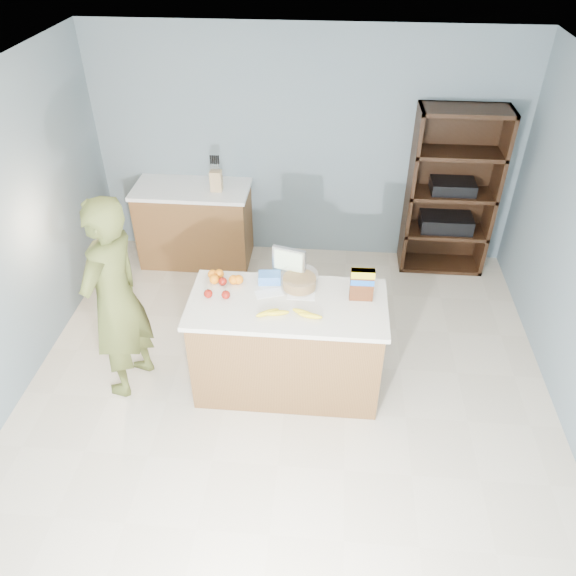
# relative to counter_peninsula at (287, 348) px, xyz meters

# --- Properties ---
(floor) EXTENTS (4.50, 5.00, 0.02)m
(floor) POSITION_rel_counter_peninsula_xyz_m (0.00, -0.30, -0.42)
(floor) COLOR beige
(floor) RESTS_ON ground
(walls) EXTENTS (4.52, 5.02, 2.51)m
(walls) POSITION_rel_counter_peninsula_xyz_m (0.00, -0.30, 1.24)
(walls) COLOR slate
(walls) RESTS_ON ground
(counter_peninsula) EXTENTS (1.56, 0.76, 0.90)m
(counter_peninsula) POSITION_rel_counter_peninsula_xyz_m (0.00, 0.00, 0.00)
(counter_peninsula) COLOR brown
(counter_peninsula) RESTS_ON ground
(back_cabinet) EXTENTS (1.24, 0.62, 0.90)m
(back_cabinet) POSITION_rel_counter_peninsula_xyz_m (-1.20, 1.90, 0.04)
(back_cabinet) COLOR brown
(back_cabinet) RESTS_ON ground
(shelving_unit) EXTENTS (0.90, 0.40, 1.80)m
(shelving_unit) POSITION_rel_counter_peninsula_xyz_m (1.55, 2.05, 0.45)
(shelving_unit) COLOR black
(shelving_unit) RESTS_ON ground
(person) EXTENTS (0.59, 0.74, 1.79)m
(person) POSITION_rel_counter_peninsula_xyz_m (-1.35, -0.08, 0.48)
(person) COLOR #4C5223
(person) RESTS_ON ground
(knife_block) EXTENTS (0.12, 0.10, 0.31)m
(knife_block) POSITION_rel_counter_peninsula_xyz_m (-0.91, 1.85, 0.60)
(knife_block) COLOR tan
(knife_block) RESTS_ON back_cabinet
(envelopes) EXTENTS (0.49, 0.18, 0.00)m
(envelopes) POSITION_rel_counter_peninsula_xyz_m (-0.03, 0.09, 0.49)
(envelopes) COLOR white
(envelopes) RESTS_ON counter_peninsula
(bananas) EXTENTS (0.52, 0.15, 0.04)m
(bananas) POSITION_rel_counter_peninsula_xyz_m (0.03, -0.17, 0.51)
(bananas) COLOR yellow
(bananas) RESTS_ON counter_peninsula
(apples) EXTENTS (0.21, 0.24, 0.07)m
(apples) POSITION_rel_counter_peninsula_xyz_m (-0.55, 0.07, 0.52)
(apples) COLOR maroon
(apples) RESTS_ON counter_peninsula
(oranges) EXTENTS (0.30, 0.16, 0.08)m
(oranges) POSITION_rel_counter_peninsula_xyz_m (-0.54, 0.23, 0.52)
(oranges) COLOR orange
(oranges) RESTS_ON counter_peninsula
(blue_carton) EXTENTS (0.19, 0.14, 0.08)m
(blue_carton) POSITION_rel_counter_peninsula_xyz_m (-0.17, 0.26, 0.52)
(blue_carton) COLOR blue
(blue_carton) RESTS_ON counter_peninsula
(salad_bowl) EXTENTS (0.30, 0.30, 0.13)m
(salad_bowl) POSITION_rel_counter_peninsula_xyz_m (0.08, 0.21, 0.54)
(salad_bowl) COLOR #267219
(salad_bowl) RESTS_ON counter_peninsula
(tv) EXTENTS (0.28, 0.12, 0.28)m
(tv) POSITION_rel_counter_peninsula_xyz_m (-0.02, 0.33, 0.64)
(tv) COLOR silver
(tv) RESTS_ON counter_peninsula
(cereal_box) EXTENTS (0.18, 0.07, 0.27)m
(cereal_box) POSITION_rel_counter_peninsula_xyz_m (0.57, 0.09, 0.64)
(cereal_box) COLOR #592B14
(cereal_box) RESTS_ON counter_peninsula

